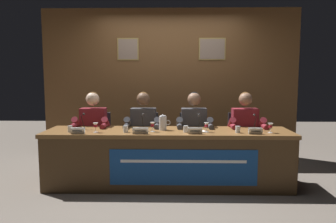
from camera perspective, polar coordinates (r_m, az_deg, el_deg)
ground_plane at (r=4.48m, az=0.00°, el=-12.72°), size 12.00×12.00×0.00m
wall_back_panelled at (r=5.73m, az=0.35°, el=4.78°), size 4.42×0.14×2.60m
conference_table at (r=4.23m, az=0.03°, el=-6.74°), size 3.22×0.73×0.74m
chair_far_left at (r=5.03m, az=-12.48°, el=-5.56°), size 0.44×0.45×0.90m
panelist_far_left at (r=4.79m, az=-13.13°, el=-2.81°), size 0.51×0.48×1.23m
nameplate_far_left at (r=4.18m, az=-15.56°, el=-3.25°), size 0.18×0.06×0.08m
juice_glass_far_left at (r=4.23m, az=-12.58°, el=-2.44°), size 0.06×0.06×0.12m
water_cup_far_left at (r=4.32m, az=-16.76°, el=-3.02°), size 0.06×0.06×0.08m
microphone_far_left at (r=4.47m, az=-14.78°, el=-2.17°), size 0.06×0.17×0.22m
chair_center_left at (r=4.91m, az=-4.13°, el=-5.72°), size 0.44×0.45×0.90m
panelist_center_left at (r=4.66m, az=-4.39°, el=-2.92°), size 0.51×0.48×1.23m
nameplate_center_left at (r=4.04m, az=-4.86°, el=-3.37°), size 0.20×0.06×0.08m
juice_glass_center_left at (r=4.18m, az=-2.72°, el=-2.39°), size 0.06×0.06×0.12m
water_cup_center_left at (r=4.17m, az=-7.43°, el=-3.13°), size 0.06×0.06×0.08m
microphone_center_left at (r=4.29m, az=-4.49°, el=-2.34°), size 0.06×0.17×0.22m
chair_center_right at (r=4.89m, az=4.45°, el=-5.76°), size 0.44×0.45×0.90m
panelist_center_right at (r=4.65m, az=4.61°, el=-2.95°), size 0.51×0.48×1.23m
nameplate_center_right at (r=4.04m, az=4.76°, el=-3.37°), size 0.18×0.06×0.08m
juice_glass_center_right at (r=4.17m, az=6.74°, el=-2.44°), size 0.06×0.06×0.12m
water_cup_center_right at (r=4.15m, az=3.13°, el=-3.14°), size 0.06×0.06×0.08m
microphone_center_right at (r=4.26m, az=5.50°, el=-2.41°), size 0.06×0.17×0.22m
chair_far_right at (r=4.99m, az=12.89°, el=-5.68°), size 0.44×0.45×0.90m
panelist_far_right at (r=4.74m, az=13.46°, el=-2.91°), size 0.51×0.48×1.23m
nameplate_far_right at (r=4.16m, az=15.06°, el=-3.29°), size 0.17×0.06×0.08m
juice_glass_far_right at (r=4.29m, az=17.50°, el=-2.45°), size 0.06×0.06×0.12m
water_cup_far_right at (r=4.20m, az=12.12°, el=-3.15°), size 0.06×0.06×0.08m
microphone_far_right at (r=4.38m, az=15.07°, el=-2.36°), size 0.06×0.17×0.22m
water_pitcher_central at (r=4.30m, az=-0.89°, el=-2.01°), size 0.15×0.10×0.21m
document_stack_center_right at (r=4.20m, az=5.02°, el=-3.47°), size 0.22×0.16×0.01m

